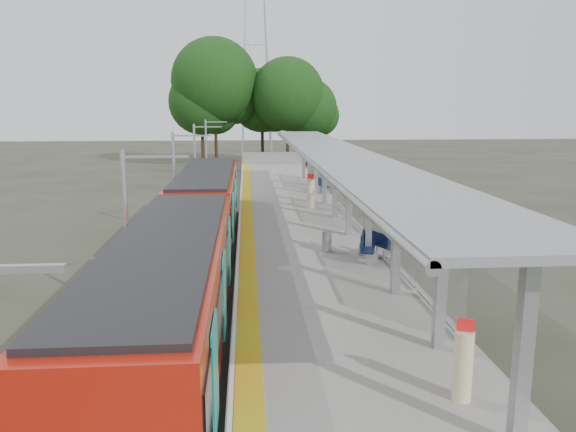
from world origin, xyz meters
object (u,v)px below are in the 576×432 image
Objects in this scene: bench_far at (323,185)px; train at (195,234)px; bench_near at (366,246)px; info_pillar_near at (463,365)px; info_pillar_far at (311,193)px; bench_mid at (382,244)px; litter_bin at (327,242)px.

train is at bearing -124.23° from bench_far.
bench_near reaches higher than bench_far.
bench_far is at bearing 103.38° from bench_near.
info_pillar_near is 0.87× the size of info_pillar_far.
info_pillar_far is at bearing 62.60° from train.
bench_mid reaches higher than litter_bin.
bench_far is at bearing 65.35° from bench_mid.
train is 19.06× the size of bench_far.
train is 12.08m from info_pillar_far.
litter_bin is at bearing 112.52° from info_pillar_near.
info_pillar_far is (5.56, 10.72, -0.21)m from train.
info_pillar_far reaches higher than bench_near.
bench_near is 2.09× the size of litter_bin.
bench_far is at bearing 66.75° from train.
bench_near is (6.37, -0.40, -0.47)m from train.
info_pillar_far is at bearing 73.46° from bench_mid.
info_pillar_far is (-1.47, -5.65, 0.34)m from bench_far.
bench_near is 1.00× the size of info_pillar_near.
info_pillar_far is (-0.81, 11.13, 0.26)m from bench_near.
bench_near is 1.90m from litter_bin.
bench_far is 0.85× the size of info_pillar_near.
info_pillar_near is (-0.97, -10.73, 0.24)m from bench_mid.
info_pillar_far is at bearing 87.33° from litter_bin.
litter_bin is (-1.04, 11.56, -0.33)m from info_pillar_near.
bench_near is 0.95m from bench_mid.
bench_near is at bearing -3.63° from train.
train is 12.22m from info_pillar_near.
bench_mid is 0.84× the size of info_pillar_near.
bench_far is at bearing 75.48° from info_pillar_far.
info_pillar_near is at bearing -88.32° from info_pillar_far.
info_pillar_far is 2.42× the size of litter_bin.
bench_mid is at bearing -22.30° from litter_bin.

